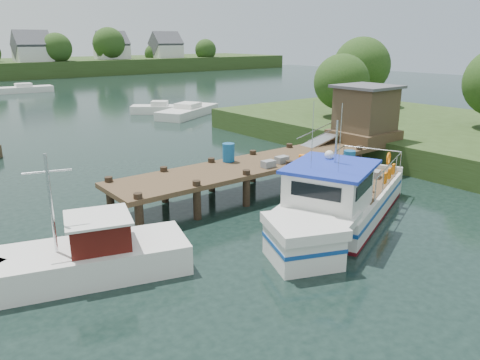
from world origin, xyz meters
TOP-DOWN VIEW (x-y plane):
  - ground_plane at (0.00, 0.00)m, footprint 160.00×160.00m
  - near_shore at (16.88, -0.73)m, footprint 16.00×30.00m
  - dock at (6.51, 0.01)m, footprint 16.60×3.00m
  - lobster_boat at (0.92, -5.12)m, footprint 9.93×6.16m
  - work_boat at (-8.55, -3.06)m, footprint 7.37×3.92m
  - moored_far at (3.81, 51.47)m, footprint 7.32×3.00m
  - moored_b at (9.23, 24.08)m, footprint 5.37×4.72m
  - moored_c at (10.58, 21.13)m, footprint 7.92×5.99m

SIDE VIEW (x-z plane):
  - ground_plane at x=0.00m, z-range 0.00..0.00m
  - moored_b at x=9.23m, z-range -0.15..1.03m
  - moored_c at x=10.58m, z-range -0.16..1.05m
  - moored_far at x=3.81m, z-range -0.16..1.06m
  - work_boat at x=-8.55m, z-range -1.33..2.56m
  - lobster_boat at x=0.92m, z-range -1.58..3.37m
  - near_shore at x=16.88m, z-range -1.83..5.93m
  - dock at x=6.51m, z-range -0.15..4.63m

